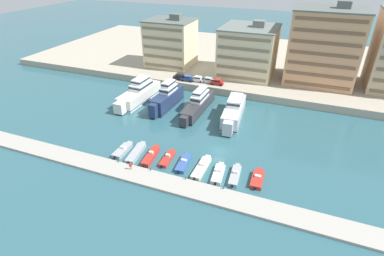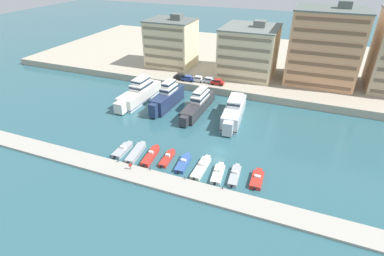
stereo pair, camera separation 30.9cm
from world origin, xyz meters
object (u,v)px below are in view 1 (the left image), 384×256
motorboat_grey_left (136,153)px  motorboat_grey_right (235,175)px  yacht_ivory_far_left (139,93)px  car_black_far_left (180,77)px  car_silver_center_left (208,80)px  motorboat_white_mid_right (218,173)px  pedestrian_near_edge (130,166)px  motorboat_grey_far_left (123,150)px  motorboat_red_far_right (257,179)px  motorboat_red_center_left (167,158)px  yacht_charcoal_mid_left (198,104)px  yacht_silver_center_left (234,111)px  car_blue_left (188,78)px  car_white_mid_left (198,79)px  motorboat_cream_center_right (202,168)px  yacht_navy_left (167,98)px  motorboat_blue_center (183,163)px  motorboat_red_mid_left (151,156)px  car_red_center (217,82)px

motorboat_grey_left → motorboat_grey_right: 21.78m
yacht_ivory_far_left → car_black_far_left: bearing=65.2°
car_silver_center_left → motorboat_white_mid_right: bearing=-68.5°
pedestrian_near_edge → car_silver_center_left: bearing=89.0°
motorboat_grey_far_left → pedestrian_near_edge: bearing=-44.8°
motorboat_grey_far_left → motorboat_red_far_right: size_ratio=1.05×
motorboat_red_center_left → motorboat_red_far_right: (18.89, 0.18, 0.03)m
yacht_charcoal_mid_left → car_silver_center_left: bearing=98.8°
yacht_silver_center_left → car_silver_center_left: size_ratio=4.50×
yacht_silver_center_left → pedestrian_near_edge: bearing=-115.0°
motorboat_grey_far_left → pedestrian_near_edge: size_ratio=4.27×
yacht_charcoal_mid_left → car_black_far_left: yacht_charcoal_mid_left is taller
car_silver_center_left → yacht_charcoal_mid_left: bearing=-81.2°
motorboat_grey_left → pedestrian_near_edge: size_ratio=5.32×
motorboat_grey_far_left → pedestrian_near_edge: (5.32, -5.28, 0.99)m
car_blue_left → motorboat_red_far_right: bearing=-51.9°
motorboat_grey_right → car_white_mid_left: car_white_mid_left is taller
motorboat_white_mid_right → car_black_far_left: car_black_far_left is taller
yacht_charcoal_mid_left → car_white_mid_left: yacht_charcoal_mid_left is taller
motorboat_cream_center_right → yacht_charcoal_mid_left: bearing=111.9°
yacht_silver_center_left → motorboat_red_far_right: yacht_silver_center_left is taller
yacht_ivory_far_left → car_black_far_left: size_ratio=4.90×
yacht_ivory_far_left → yacht_navy_left: (9.51, -0.89, 0.38)m
motorboat_blue_center → car_black_far_left: size_ratio=1.67×
yacht_navy_left → motorboat_grey_left: size_ratio=2.00×
yacht_charcoal_mid_left → pedestrian_near_edge: bearing=-96.0°
yacht_navy_left → motorboat_grey_far_left: yacht_navy_left is taller
motorboat_red_center_left → car_white_mid_left: 39.83m
car_blue_left → pedestrian_near_edge: (5.89, -44.51, -1.78)m
motorboat_red_mid_left → car_red_center: 39.64m
yacht_silver_center_left → car_blue_left: (-19.31, 15.77, 0.88)m
yacht_ivory_far_left → motorboat_grey_right: 42.79m
car_blue_left → yacht_charcoal_mid_left: bearing=-58.2°
yacht_ivory_far_left → car_white_mid_left: size_ratio=4.88×
motorboat_red_center_left → motorboat_white_mid_right: bearing=-4.7°
motorboat_red_mid_left → motorboat_blue_center: (7.34, 0.41, -0.13)m
yacht_ivory_far_left → car_white_mid_left: (12.78, 15.04, 0.86)m
yacht_charcoal_mid_left → motorboat_cream_center_right: (9.69, -24.14, -1.74)m
motorboat_blue_center → car_white_mid_left: 41.05m
yacht_navy_left → motorboat_grey_left: yacht_navy_left is taller
motorboat_grey_right → car_white_mid_left: size_ratio=1.72×
yacht_navy_left → yacht_ivory_far_left: bearing=174.7°
motorboat_cream_center_right → motorboat_white_mid_right: bearing=-9.2°
motorboat_red_mid_left → car_red_center: size_ratio=1.84×
yacht_navy_left → car_silver_center_left: (6.68, 16.14, 0.48)m
motorboat_red_far_right → car_silver_center_left: bearing=120.8°
pedestrian_near_edge → motorboat_grey_right: bearing=16.4°
motorboat_red_center_left → pedestrian_near_edge: size_ratio=4.25×
yacht_navy_left → motorboat_red_far_right: size_ratio=2.61×
yacht_navy_left → yacht_charcoal_mid_left: yacht_navy_left is taller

